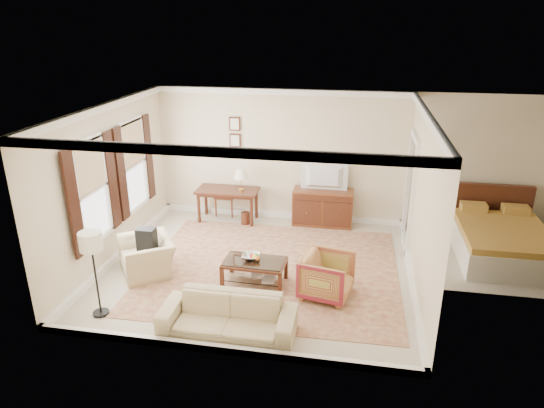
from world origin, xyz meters
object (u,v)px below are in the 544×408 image
(sideboard, at_px, (323,207))
(striped_armchair, at_px, (327,274))
(club_armchair, at_px, (147,251))
(writing_desk, at_px, (228,194))
(sofa, at_px, (228,311))
(tv, at_px, (324,169))
(coffee_table, at_px, (255,266))

(sideboard, distance_m, striped_armchair, 2.97)
(club_armchair, bearing_deg, striped_armchair, 51.14)
(writing_desk, height_order, sofa, sofa)
(writing_desk, relative_size, sideboard, 1.04)
(tv, xyz_separation_m, striped_armchair, (0.31, -2.94, -0.88))
(writing_desk, relative_size, club_armchair, 1.37)
(writing_desk, distance_m, sideboard, 2.12)
(coffee_table, bearing_deg, striped_armchair, -7.55)
(sofa, bearing_deg, club_armchair, 141.68)
(sideboard, relative_size, coffee_table, 1.21)
(tv, distance_m, club_armchair, 4.06)
(sideboard, height_order, coffee_table, sideboard)
(coffee_table, relative_size, club_armchair, 1.08)
(writing_desk, xyz_separation_m, club_armchair, (-0.78, -2.59, -0.20))
(writing_desk, bearing_deg, tv, 3.75)
(writing_desk, bearing_deg, sofa, -74.85)
(writing_desk, xyz_separation_m, tv, (2.11, 0.14, 0.65))
(tv, bearing_deg, writing_desk, 3.75)
(striped_armchair, relative_size, club_armchair, 0.81)
(writing_desk, xyz_separation_m, sideboard, (2.11, 0.16, -0.23))
(tv, relative_size, striped_armchair, 1.20)
(club_armchair, xyz_separation_m, sofa, (1.89, -1.50, -0.05))
(writing_desk, distance_m, tv, 2.21)
(striped_armchair, height_order, sofa, striped_armchair)
(tv, bearing_deg, striped_armchair, 96.08)
(striped_armchair, distance_m, sofa, 1.84)
(writing_desk, relative_size, tv, 1.41)
(tv, bearing_deg, club_armchair, 43.35)
(striped_armchair, bearing_deg, club_armchair, 97.76)
(writing_desk, height_order, sideboard, sideboard)
(tv, xyz_separation_m, club_armchair, (-2.89, -2.72, -0.85))
(striped_armchair, bearing_deg, writing_desk, 52.40)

